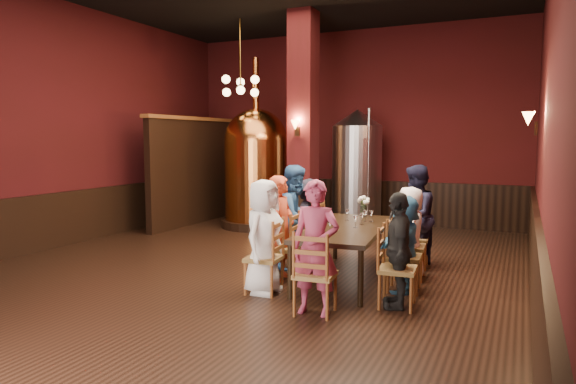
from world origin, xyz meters
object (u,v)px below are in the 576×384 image
at_px(person_2, 296,217).
at_px(steel_vessel, 357,169).
at_px(person_0, 264,237).
at_px(person_1, 282,228).
at_px(dining_table, 346,231).
at_px(rose_vase, 363,203).
at_px(copper_kettle, 256,166).

xyz_separation_m(person_2, steel_vessel, (-0.22, 3.80, 0.51)).
bearing_deg(person_0, person_1, 8.13).
bearing_deg(dining_table, person_1, -158.78).
xyz_separation_m(dining_table, rose_vase, (-0.04, 0.99, 0.28)).
relative_size(copper_kettle, rose_vase, 11.06).
distance_m(dining_table, person_2, 0.92).
bearing_deg(person_2, copper_kettle, 45.33).
relative_size(dining_table, person_0, 1.69).
xyz_separation_m(person_1, person_2, (-0.06, 0.66, 0.06)).
distance_m(copper_kettle, rose_vase, 3.91).
bearing_deg(person_0, rose_vase, -16.20).
bearing_deg(person_1, person_2, 1.71).
height_order(person_0, steel_vessel, steel_vessel).
bearing_deg(rose_vase, person_1, -118.83).
xyz_separation_m(person_2, copper_kettle, (-2.32, 3.03, 0.57)).
bearing_deg(person_2, steel_vessel, 11.28).
height_order(dining_table, copper_kettle, copper_kettle).
bearing_deg(dining_table, person_2, 158.78).
relative_size(person_2, rose_vase, 4.70).
xyz_separation_m(dining_table, copper_kettle, (-3.19, 3.28, 0.68)).
bearing_deg(rose_vase, steel_vessel, 109.04).
distance_m(person_0, copper_kettle, 5.03).
distance_m(person_0, rose_vase, 2.20).
bearing_deg(dining_table, copper_kettle, 128.80).
bearing_deg(person_1, person_0, -178.29).
relative_size(person_1, copper_kettle, 0.39).
xyz_separation_m(person_0, copper_kettle, (-2.44, 4.36, 0.63)).
relative_size(dining_table, rose_vase, 7.34).
relative_size(person_0, copper_kettle, 0.39).
bearing_deg(person_2, rose_vase, -40.28).
height_order(person_0, copper_kettle, copper_kettle).
bearing_deg(dining_table, steel_vessel, 99.74).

